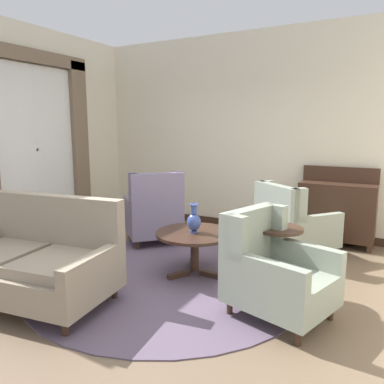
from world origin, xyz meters
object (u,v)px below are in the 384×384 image
object	(u,v)px
settee	(35,262)
coffee_table	(195,239)
sideboard	(336,210)
side_table	(277,255)
porcelain_vase	(194,221)
armchair_near_sideboard	(154,213)
armchair_foreground_right	(274,272)
armchair_back_corner	(292,225)

from	to	relation	value
settee	coffee_table	bearing A→B (deg)	43.97
sideboard	side_table	bearing A→B (deg)	-97.34
coffee_table	sideboard	size ratio (longest dim) A/B	0.80
porcelain_vase	settee	distance (m)	1.73
armchair_near_sideboard	sideboard	size ratio (longest dim) A/B	0.95
porcelain_vase	settee	bearing A→B (deg)	-128.82
settee	armchair_near_sideboard	xyz separation A→B (m)	(-0.04, 2.14, 0.06)
armchair_foreground_right	sideboard	world-z (taller)	sideboard
coffee_table	sideboard	bearing A→B (deg)	57.39
coffee_table	porcelain_vase	size ratio (longest dim) A/B	2.69
coffee_table	armchair_foreground_right	bearing A→B (deg)	-24.69
side_table	sideboard	bearing A→B (deg)	82.66
armchair_foreground_right	armchair_back_corner	size ratio (longest dim) A/B	0.87
armchair_foreground_right	armchair_back_corner	bearing A→B (deg)	25.19
side_table	sideboard	distance (m)	2.11
settee	porcelain_vase	bearing A→B (deg)	43.41
side_table	porcelain_vase	bearing A→B (deg)	176.24
coffee_table	armchair_back_corner	distance (m)	1.51
coffee_table	porcelain_vase	xyz separation A→B (m)	(0.00, -0.02, 0.23)
armchair_back_corner	sideboard	distance (m)	0.87
side_table	coffee_table	bearing A→B (deg)	174.89
armchair_near_sideboard	side_table	xyz separation A→B (m)	(2.12, -0.87, -0.03)
armchair_near_sideboard	sideboard	world-z (taller)	sideboard
armchair_back_corner	side_table	xyz separation A→B (m)	(0.19, -1.36, 0.02)
armchair_back_corner	sideboard	xyz separation A→B (m)	(0.46, 0.72, 0.11)
armchair_near_sideboard	sideboard	distance (m)	2.68
porcelain_vase	armchair_near_sideboard	bearing A→B (deg)	144.13
porcelain_vase	sideboard	distance (m)	2.40
coffee_table	sideboard	xyz separation A→B (m)	(1.28, 2.00, 0.09)
coffee_table	armchair_back_corner	world-z (taller)	armchair_back_corner
settee	armchair_foreground_right	world-z (taller)	settee
armchair_foreground_right	sideboard	xyz separation A→B (m)	(0.18, 2.50, 0.11)
armchair_foreground_right	side_table	bearing A→B (deg)	27.89
armchair_foreground_right	armchair_back_corner	distance (m)	1.80
coffee_table	armchair_back_corner	xyz separation A→B (m)	(0.82, 1.27, -0.01)
settee	sideboard	xyz separation A→B (m)	(2.35, 3.36, 0.12)
coffee_table	armchair_near_sideboard	distance (m)	1.36
porcelain_vase	armchair_foreground_right	distance (m)	1.22
coffee_table	side_table	xyz separation A→B (m)	(1.01, -0.09, 0.01)
armchair_foreground_right	armchair_near_sideboard	world-z (taller)	armchair_near_sideboard
settee	armchair_near_sideboard	distance (m)	2.14
side_table	sideboard	size ratio (longest dim) A/B	0.63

